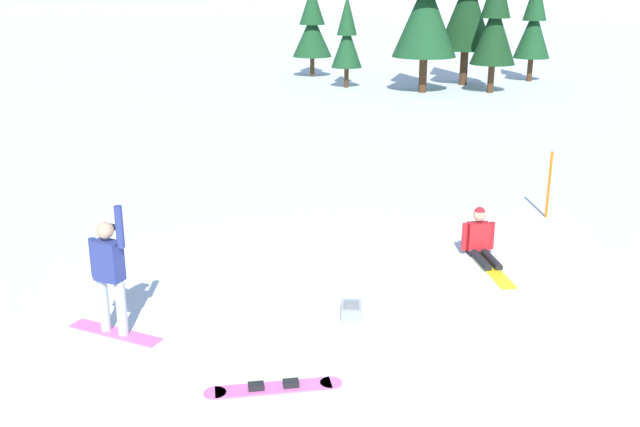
{
  "coord_description": "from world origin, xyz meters",
  "views": [
    {
      "loc": [
        -0.62,
        -10.33,
        4.89
      ],
      "look_at": [
        -0.8,
        1.74,
        1.0
      ],
      "focal_mm": 40.35,
      "sensor_mm": 36.0,
      "label": 1
    }
  ],
  "objects_px": {
    "pine_tree_slender": "(534,23)",
    "pine_tree_leaning": "(347,37)",
    "snowboarder_foreground": "(110,274)",
    "backpack_grey": "(351,310)",
    "trail_marker_pole": "(549,185)",
    "pine_tree_broad": "(426,2)",
    "pine_tree_tall": "(495,21)",
    "snowboarder_midground": "(481,241)",
    "loose_snowboard_near_right": "(274,387)",
    "pine_tree_twin": "(312,27)"
  },
  "relations": [
    {
      "from": "pine_tree_slender",
      "to": "pine_tree_leaning",
      "type": "bearing_deg",
      "value": -165.2
    },
    {
      "from": "snowboarder_foreground",
      "to": "backpack_grey",
      "type": "relative_size",
      "value": 3.79
    },
    {
      "from": "pine_tree_leaning",
      "to": "trail_marker_pole",
      "type": "bearing_deg",
      "value": -78.95
    },
    {
      "from": "pine_tree_slender",
      "to": "pine_tree_broad",
      "type": "xyz_separation_m",
      "value": [
        -6.03,
        -4.1,
        1.12
      ]
    },
    {
      "from": "snowboarder_foreground",
      "to": "pine_tree_slender",
      "type": "xyz_separation_m",
      "value": [
        13.43,
        28.39,
        1.97
      ]
    },
    {
      "from": "pine_tree_tall",
      "to": "pine_tree_broad",
      "type": "xyz_separation_m",
      "value": [
        -3.14,
        0.06,
        0.82
      ]
    },
    {
      "from": "pine_tree_broad",
      "to": "pine_tree_tall",
      "type": "bearing_deg",
      "value": -1.13
    },
    {
      "from": "snowboarder_midground",
      "to": "pine_tree_leaning",
      "type": "bearing_deg",
      "value": 95.14
    },
    {
      "from": "snowboarder_midground",
      "to": "pine_tree_tall",
      "type": "relative_size",
      "value": 0.31
    },
    {
      "from": "trail_marker_pole",
      "to": "pine_tree_broad",
      "type": "relative_size",
      "value": 0.2
    },
    {
      "from": "pine_tree_leaning",
      "to": "snowboarder_midground",
      "type": "bearing_deg",
      "value": -84.86
    },
    {
      "from": "snowboarder_midground",
      "to": "pine_tree_broad",
      "type": "bearing_deg",
      "value": 86.04
    },
    {
      "from": "pine_tree_broad",
      "to": "pine_tree_slender",
      "type": "bearing_deg",
      "value": 34.18
    },
    {
      "from": "backpack_grey",
      "to": "pine_tree_tall",
      "type": "xyz_separation_m",
      "value": [
        7.07,
        23.63,
        3.1
      ]
    },
    {
      "from": "snowboarder_foreground",
      "to": "loose_snowboard_near_right",
      "type": "bearing_deg",
      "value": -31.08
    },
    {
      "from": "backpack_grey",
      "to": "trail_marker_pole",
      "type": "relative_size",
      "value": 0.36
    },
    {
      "from": "backpack_grey",
      "to": "pine_tree_leaning",
      "type": "distance_m",
      "value": 25.37
    },
    {
      "from": "loose_snowboard_near_right",
      "to": "trail_marker_pole",
      "type": "distance_m",
      "value": 8.92
    },
    {
      "from": "pine_tree_leaning",
      "to": "pine_tree_twin",
      "type": "xyz_separation_m",
      "value": [
        -1.77,
        4.28,
        0.25
      ]
    },
    {
      "from": "pine_tree_twin",
      "to": "pine_tree_leaning",
      "type": "bearing_deg",
      "value": -67.54
    },
    {
      "from": "pine_tree_tall",
      "to": "pine_tree_leaning",
      "type": "distance_m",
      "value": 6.9
    },
    {
      "from": "backpack_grey",
      "to": "pine_tree_slender",
      "type": "height_order",
      "value": "pine_tree_slender"
    },
    {
      "from": "pine_tree_slender",
      "to": "snowboarder_midground",
      "type": "bearing_deg",
      "value": -106.54
    },
    {
      "from": "snowboarder_foreground",
      "to": "pine_tree_twin",
      "type": "bearing_deg",
      "value": 85.97
    },
    {
      "from": "snowboarder_foreground",
      "to": "pine_tree_slender",
      "type": "bearing_deg",
      "value": 64.67
    },
    {
      "from": "loose_snowboard_near_right",
      "to": "pine_tree_leaning",
      "type": "height_order",
      "value": "pine_tree_leaning"
    },
    {
      "from": "trail_marker_pole",
      "to": "pine_tree_tall",
      "type": "bearing_deg",
      "value": 81.8
    },
    {
      "from": "backpack_grey",
      "to": "pine_tree_slender",
      "type": "distance_m",
      "value": 29.65
    },
    {
      "from": "loose_snowboard_near_right",
      "to": "snowboarder_foreground",
      "type": "bearing_deg",
      "value": 148.92
    },
    {
      "from": "backpack_grey",
      "to": "trail_marker_pole",
      "type": "height_order",
      "value": "trail_marker_pole"
    },
    {
      "from": "trail_marker_pole",
      "to": "pine_tree_tall",
      "type": "xyz_separation_m",
      "value": [
        2.69,
        18.64,
        2.48
      ]
    },
    {
      "from": "pine_tree_slender",
      "to": "pine_tree_tall",
      "type": "xyz_separation_m",
      "value": [
        -2.89,
        -4.16,
        0.3
      ]
    },
    {
      "from": "snowboarder_midground",
      "to": "backpack_grey",
      "type": "relative_size",
      "value": 3.52
    },
    {
      "from": "snowboarder_foreground",
      "to": "pine_tree_broad",
      "type": "height_order",
      "value": "pine_tree_broad"
    },
    {
      "from": "loose_snowboard_near_right",
      "to": "pine_tree_leaning",
      "type": "distance_m",
      "value": 27.47
    },
    {
      "from": "snowboarder_foreground",
      "to": "pine_tree_tall",
      "type": "bearing_deg",
      "value": 66.49
    },
    {
      "from": "snowboarder_foreground",
      "to": "trail_marker_pole",
      "type": "bearing_deg",
      "value": 35.42
    },
    {
      "from": "trail_marker_pole",
      "to": "pine_tree_leaning",
      "type": "relative_size",
      "value": 0.34
    },
    {
      "from": "backpack_grey",
      "to": "pine_tree_tall",
      "type": "relative_size",
      "value": 0.09
    },
    {
      "from": "snowboarder_foreground",
      "to": "trail_marker_pole",
      "type": "xyz_separation_m",
      "value": [
        7.85,
        5.59,
        -0.2
      ]
    },
    {
      "from": "pine_tree_broad",
      "to": "pine_tree_twin",
      "type": "xyz_separation_m",
      "value": [
        -5.28,
        5.85,
        -1.4
      ]
    },
    {
      "from": "pine_tree_slender",
      "to": "pine_tree_broad",
      "type": "height_order",
      "value": "pine_tree_broad"
    },
    {
      "from": "loose_snowboard_near_right",
      "to": "pine_tree_tall",
      "type": "height_order",
      "value": "pine_tree_tall"
    },
    {
      "from": "pine_tree_tall",
      "to": "pine_tree_twin",
      "type": "relative_size",
      "value": 1.22
    },
    {
      "from": "snowboarder_foreground",
      "to": "pine_tree_tall",
      "type": "height_order",
      "value": "pine_tree_tall"
    },
    {
      "from": "snowboarder_foreground",
      "to": "pine_tree_twin",
      "type": "relative_size",
      "value": 0.41
    },
    {
      "from": "snowboarder_midground",
      "to": "pine_tree_tall",
      "type": "xyz_separation_m",
      "value": [
        4.6,
        21.08,
        2.9
      ]
    },
    {
      "from": "backpack_grey",
      "to": "pine_tree_leaning",
      "type": "relative_size",
      "value": 0.12
    },
    {
      "from": "pine_tree_tall",
      "to": "pine_tree_slender",
      "type": "bearing_deg",
      "value": 55.17
    },
    {
      "from": "backpack_grey",
      "to": "snowboarder_midground",
      "type": "bearing_deg",
      "value": 45.82
    }
  ]
}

